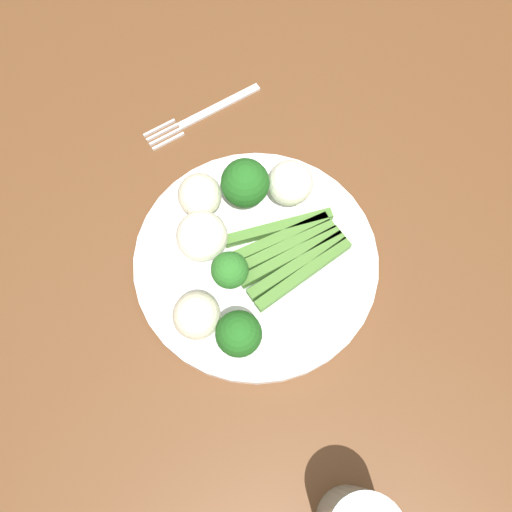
{
  "coord_description": "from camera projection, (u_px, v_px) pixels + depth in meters",
  "views": [
    {
      "loc": [
        -0.21,
        0.15,
        1.29
      ],
      "look_at": [
        -0.04,
        0.03,
        0.77
      ],
      "focal_mm": 35.66,
      "sensor_mm": 36.0,
      "label": 1
    }
  ],
  "objects": [
    {
      "name": "broccoli_back",
      "position": [
        239.0,
        334.0,
        0.5
      ],
      "size": [
        0.05,
        0.05,
        0.06
      ],
      "color": "#4C7F2B",
      "rests_on": "plate"
    },
    {
      "name": "asparagus_bundle",
      "position": [
        289.0,
        251.0,
        0.57
      ],
      "size": [
        0.1,
        0.14,
        0.01
      ],
      "rotation": [
        0.0,
        0.0,
        1.47
      ],
      "color": "#47752D",
      "rests_on": "plate"
    },
    {
      "name": "cauliflower_near_center",
      "position": [
        202.0,
        236.0,
        0.55
      ],
      "size": [
        0.06,
        0.06,
        0.06
      ],
      "primitive_type": "sphere",
      "color": "white",
      "rests_on": "plate"
    },
    {
      "name": "ground_plane",
      "position": [
        258.0,
        350.0,
        1.31
      ],
      "size": [
        6.0,
        6.0,
        0.02
      ],
      "primitive_type": "cube",
      "color": "gray"
    },
    {
      "name": "cauliflower_edge",
      "position": [
        290.0,
        183.0,
        0.58
      ],
      "size": [
        0.05,
        0.05,
        0.05
      ],
      "primitive_type": "sphere",
      "color": "white",
      "rests_on": "plate"
    },
    {
      "name": "cauliflower_front_left",
      "position": [
        200.0,
        195.0,
        0.57
      ],
      "size": [
        0.05,
        0.05,
        0.05
      ],
      "primitive_type": "sphere",
      "color": "beige",
      "rests_on": "plate"
    },
    {
      "name": "dining_table",
      "position": [
        260.0,
        254.0,
        0.69
      ],
      "size": [
        1.31,
        1.1,
        0.75
      ],
      "color": "brown",
      "rests_on": "ground_plane"
    },
    {
      "name": "fork",
      "position": [
        202.0,
        115.0,
        0.66
      ],
      "size": [
        0.03,
        0.17,
        0.0
      ],
      "rotation": [
        0.0,
        0.0,
        1.54
      ],
      "color": "silver",
      "rests_on": "dining_table"
    },
    {
      "name": "broccoli_front",
      "position": [
        230.0,
        270.0,
        0.54
      ],
      "size": [
        0.04,
        0.04,
        0.05
      ],
      "color": "#568E33",
      "rests_on": "plate"
    },
    {
      "name": "broccoli_left",
      "position": [
        246.0,
        183.0,
        0.56
      ],
      "size": [
        0.05,
        0.05,
        0.07
      ],
      "color": "#4C7F2B",
      "rests_on": "plate"
    },
    {
      "name": "cauliflower_outer_edge",
      "position": [
        197.0,
        316.0,
        0.52
      ],
      "size": [
        0.05,
        0.05,
        0.05
      ],
      "primitive_type": "sphere",
      "color": "beige",
      "rests_on": "plate"
    },
    {
      "name": "plate",
      "position": [
        256.0,
        260.0,
        0.58
      ],
      "size": [
        0.28,
        0.28,
        0.01
      ],
      "primitive_type": "cylinder",
      "color": "white",
      "rests_on": "dining_table"
    }
  ]
}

